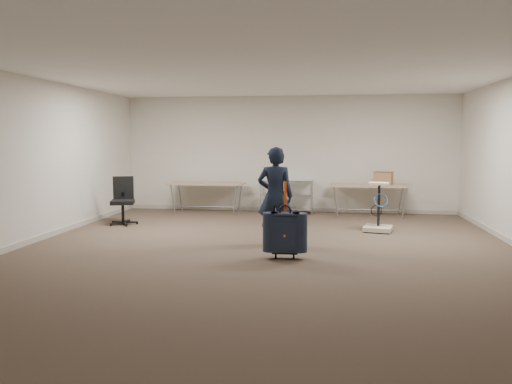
# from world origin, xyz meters

# --- Properties ---
(ground) EXTENTS (9.00, 9.00, 0.00)m
(ground) POSITION_xyz_m (0.00, 0.00, 0.00)
(ground) COLOR #4A3D2D
(ground) RESTS_ON ground
(room_shell) EXTENTS (8.00, 9.00, 9.00)m
(room_shell) POSITION_xyz_m (0.00, 1.38, 0.05)
(room_shell) COLOR silver
(room_shell) RESTS_ON ground
(folding_table_left) EXTENTS (1.80, 0.75, 0.73)m
(folding_table_left) POSITION_xyz_m (-1.90, 3.95, 0.68)
(folding_table_left) COLOR tan
(folding_table_left) RESTS_ON ground
(folding_table_right) EXTENTS (1.80, 0.75, 0.73)m
(folding_table_right) POSITION_xyz_m (1.90, 3.95, 0.68)
(folding_table_right) COLOR tan
(folding_table_right) RESTS_ON ground
(wire_shelf) EXTENTS (1.22, 0.47, 0.80)m
(wire_shelf) POSITION_xyz_m (0.00, 4.20, 0.44)
(wire_shelf) COLOR silver
(wire_shelf) RESTS_ON ground
(person) EXTENTS (0.61, 0.41, 1.63)m
(person) POSITION_xyz_m (0.09, 0.59, 0.82)
(person) COLOR black
(person) RESTS_ON ground
(suitcase) EXTENTS (0.43, 0.26, 1.15)m
(suitcase) POSITION_xyz_m (0.33, -0.41, 0.39)
(suitcase) COLOR black
(suitcase) RESTS_ON ground
(office_chair) EXTENTS (0.60, 0.60, 0.99)m
(office_chair) POSITION_xyz_m (-3.24, 2.14, 0.30)
(office_chair) COLOR black
(office_chair) RESTS_ON ground
(equipment_cart) EXTENTS (0.61, 0.61, 0.94)m
(equipment_cart) POSITION_xyz_m (1.92, 2.03, 0.25)
(equipment_cart) COLOR beige
(equipment_cart) RESTS_ON ground
(cardboard_box) EXTENTS (0.47, 0.40, 0.30)m
(cardboard_box) POSITION_xyz_m (2.21, 4.01, 0.88)
(cardboard_box) COLOR brown
(cardboard_box) RESTS_ON folding_table_right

